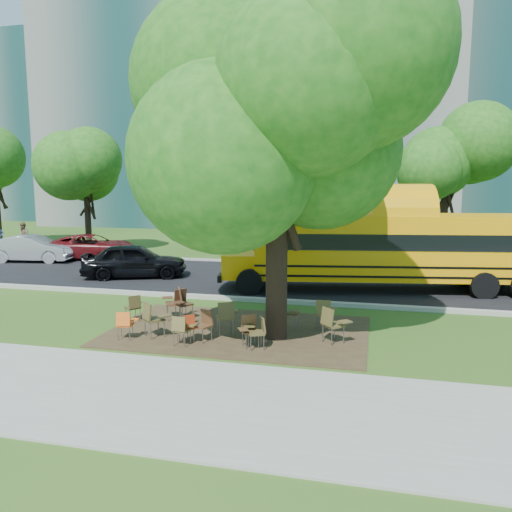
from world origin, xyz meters
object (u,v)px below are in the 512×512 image
(chair_5, at_px, (249,328))
(chair_8, at_px, (134,305))
(school_bus, at_px, (394,247))
(chair_1, at_px, (153,316))
(chair_2, at_px, (187,325))
(chair_12, at_px, (289,310))
(chair_9, at_px, (175,300))
(chair_10, at_px, (182,301))
(chair_4, at_px, (182,328))
(chair_13, at_px, (325,311))
(main_tree, at_px, (277,119))
(chair_6, at_px, (258,329))
(chair_7, at_px, (332,322))
(chair_11, at_px, (226,314))
(bg_car_red, at_px, (92,247))
(bg_car_silver, at_px, (33,249))
(pedestrian_b, at_px, (23,236))
(chair_3, at_px, (203,322))
(chair_0, at_px, (125,322))
(black_car, at_px, (135,261))

(chair_5, relative_size, chair_8, 1.03)
(school_bus, distance_m, chair_1, 9.94)
(chair_2, relative_size, chair_12, 0.89)
(chair_5, distance_m, chair_12, 1.96)
(school_bus, height_order, chair_9, school_bus)
(school_bus, distance_m, chair_10, 8.53)
(chair_4, height_order, chair_13, chair_13)
(main_tree, distance_m, chair_12, 5.19)
(chair_2, height_order, chair_6, chair_6)
(main_tree, bearing_deg, chair_7, -5.63)
(school_bus, height_order, chair_2, school_bus)
(chair_11, bearing_deg, main_tree, -23.61)
(chair_12, height_order, chair_13, chair_13)
(chair_10, distance_m, bg_car_red, 13.75)
(chair_4, xyz_separation_m, chair_7, (3.64, 1.04, 0.10))
(chair_13, distance_m, bg_car_red, 16.95)
(main_tree, xyz_separation_m, chair_6, (-0.27, -0.95, -5.12))
(school_bus, bearing_deg, chair_5, -125.07)
(school_bus, relative_size, chair_6, 14.60)
(school_bus, xyz_separation_m, chair_10, (-6.28, -5.67, -1.11))
(chair_2, relative_size, bg_car_silver, 0.18)
(chair_11, bearing_deg, chair_1, 174.31)
(chair_2, xyz_separation_m, chair_5, (1.61, 0.07, 0.03))
(school_bus, relative_size, bg_car_red, 2.49)
(school_bus, relative_size, chair_1, 12.56)
(chair_5, bearing_deg, chair_8, -50.98)
(main_tree, height_order, chair_10, main_tree)
(chair_2, relative_size, pedestrian_b, 0.45)
(chair_3, xyz_separation_m, chair_6, (1.51, -0.27, 0.00))
(chair_3, bearing_deg, chair_9, -25.67)
(pedestrian_b, bearing_deg, main_tree, 14.92)
(school_bus, height_order, chair_0, school_bus)
(black_car, bearing_deg, chair_11, -158.97)
(chair_5, relative_size, bg_car_silver, 0.19)
(chair_11, bearing_deg, black_car, 105.71)
(chair_11, distance_m, pedestrian_b, 21.67)
(chair_1, relative_size, bg_car_silver, 0.23)
(chair_5, distance_m, chair_11, 1.16)
(chair_2, distance_m, bg_car_red, 15.98)
(chair_7, distance_m, black_car, 11.53)
(chair_4, bearing_deg, main_tree, 34.28)
(main_tree, xyz_separation_m, chair_5, (-0.52, -0.86, -5.13))
(chair_5, height_order, black_car, black_car)
(chair_0, height_order, chair_2, chair_0)
(chair_11, distance_m, chair_13, 2.75)
(chair_1, relative_size, black_car, 0.22)
(chair_5, bearing_deg, chair_11, -73.96)
(main_tree, xyz_separation_m, chair_8, (-4.41, 0.64, -5.14))
(chair_0, xyz_separation_m, chair_11, (2.43, 1.00, 0.10))
(main_tree, xyz_separation_m, chair_9, (-3.29, 1.11, -5.03))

